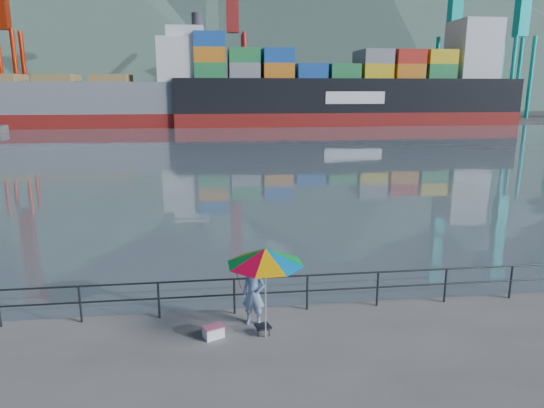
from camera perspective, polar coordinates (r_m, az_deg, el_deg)
The scene contains 13 objects.
harbor_water at distance 140.58m, azimuth -7.47°, elevation 10.88°, with size 500.00×280.00×0.00m, color slate.
far_dock at distance 104.06m, azimuth -1.91°, elevation 10.13°, with size 200.00×40.00×0.40m, color #514F4C.
guardrail at distance 13.32m, azimuth -8.83°, elevation -10.83°, with size 22.00×0.06×1.03m.
mountains at distance 223.50m, azimuth 3.00°, elevation 21.01°, with size 600.00×332.80×80.00m.
port_cranes at distance 99.76m, azimuth 11.33°, elevation 18.95°, with size 116.00×28.00×38.40m.
container_stacks at distance 108.00m, azimuth 9.03°, elevation 11.61°, with size 58.00×5.40×7.80m.
fisherman at distance 12.63m, azimuth -2.18°, elevation -10.59°, with size 0.60×0.39×1.63m, color #265493.
beach_umbrella at distance 11.49m, azimuth -0.79°, elevation -6.16°, with size 2.43×2.43×2.30m.
folding_stool at distance 12.45m, azimuth -1.05°, elevation -14.54°, with size 0.43×0.43×0.23m.
cooler_bag at distance 12.37m, azimuth -6.91°, elevation -14.76°, with size 0.47×0.31×0.27m, color white.
fishing_rod at distance 13.65m, azimuth -3.87°, elevation -12.49°, with size 0.02×0.02×2.03m, color black.
bulk_carrier at distance 87.31m, azimuth -20.66°, elevation 11.33°, with size 56.46×9.77×14.50m.
container_ship at distance 88.08m, azimuth 9.92°, elevation 13.15°, with size 59.17×9.86×18.10m.
Camera 1 is at (0.50, -10.45, 5.96)m, focal length 32.00 mm.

